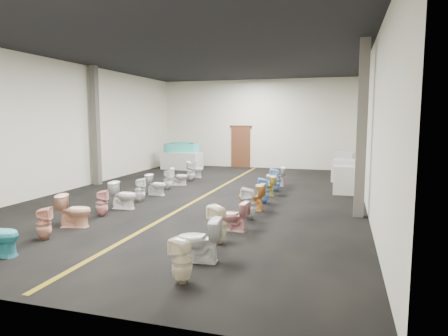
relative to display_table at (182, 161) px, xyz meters
The scene contains 37 objects.
floor 7.12m from the display_table, 61.33° to the right, with size 16.00×16.00×0.00m, color black.
ceiling 8.19m from the display_table, 61.33° to the right, with size 16.00×16.00×0.00m, color black.
wall_back 4.25m from the display_table, 27.37° to the left, with size 10.00×10.00×0.00m, color beige.
wall_front 14.75m from the display_table, 76.53° to the right, with size 10.00×10.00×0.00m, color beige.
wall_left 6.69m from the display_table, 104.32° to the right, with size 16.00×16.00×0.00m, color beige.
wall_right 10.63m from the display_table, 36.56° to the right, with size 16.00×16.00×0.00m, color beige.
aisle_stripe 7.12m from the display_table, 61.33° to the right, with size 0.12×15.60×0.01m, color #7C6512.
back_door 3.18m from the display_table, 33.16° to the left, with size 1.00×0.10×2.10m, color #562D19.
door_frame 3.55m from the display_table, 33.32° to the left, with size 1.15×0.08×0.10m, color #331C11.
column_left 5.70m from the display_table, 104.37° to the right, with size 0.25×0.25×4.50m, color #59544C.
column_right 11.39m from the display_table, 43.47° to the right, with size 0.25×0.25×4.50m, color #59544C.
display_table is the anchor object (origin of this frame).
bathtub 0.64m from the display_table, ahead, with size 1.84×0.88×0.55m.
appliance_crate_a 9.03m from the display_table, 30.14° to the right, with size 0.74×0.74×0.95m, color beige.
appliance_crate_b 8.48m from the display_table, 22.89° to the right, with size 0.76×0.76×1.04m, color silver.
appliance_crate_c 8.04m from the display_table, 13.66° to the right, with size 0.80×0.80×0.91m, color silver.
appliance_crate_d 7.81m from the display_table, ahead, with size 0.74×0.74×1.05m, color silver.
toilet_left_1 11.87m from the display_table, 81.42° to the right, with size 0.31×0.32×0.69m, color #E9A488.
toilet_left_2 10.84m from the display_table, 80.73° to the right, with size 0.43×0.76×0.77m, color #FFBE9A.
toilet_left_3 9.78m from the display_table, 79.61° to the right, with size 0.31×0.32×0.69m, color pink.
toilet_left_4 8.87m from the display_table, 78.01° to the right, with size 0.43×0.75×0.76m, color white.
toilet_left_5 7.90m from the display_table, 76.69° to the right, with size 0.33×0.33×0.72m, color white.
toilet_left_6 6.83m from the display_table, 74.49° to the right, with size 0.39×0.68×0.69m, color silver.
toilet_left_7 5.79m from the display_table, 72.25° to the right, with size 0.32×0.33×0.72m, color white.
toilet_left_8 4.87m from the display_table, 68.66° to the right, with size 0.38×0.66×0.67m, color silver.
toilet_left_9 3.89m from the display_table, 61.91° to the right, with size 0.34×0.35×0.77m, color silver.
toilet_left_10 3.01m from the display_table, 56.93° to the right, with size 0.40×0.70×0.72m, color silver.
toilet_right_0 14.06m from the display_table, 67.39° to the right, with size 0.32×0.33×0.71m, color beige.
toilet_right_1 13.16m from the display_table, 66.09° to the right, with size 0.44×0.78×0.79m, color silver.
toilet_right_2 12.17m from the display_table, 63.95° to the right, with size 0.36×0.36×0.79m, color #EEE3C1.
toilet_right_3 11.33m from the display_table, 61.46° to the right, with size 0.38×0.67×0.68m, color #D99999.
toilet_right_4 10.41m from the display_table, 58.07° to the right, with size 0.36×0.37×0.81m, color silver.
toilet_right_5 9.47m from the display_table, 55.71° to the right, with size 0.42×0.73×0.74m, color orange.
toilet_right_6 8.76m from the display_table, 51.22° to the right, with size 0.35×0.35×0.77m, color #73B2E9.
toilet_right_7 7.85m from the display_table, 47.21° to the right, with size 0.38×0.66×0.67m, color #D5C24F.
toilet_right_8 7.27m from the display_table, 40.80° to the right, with size 0.36×0.37×0.81m, color #81B7EB.
toilet_right_9 6.49m from the display_table, 34.69° to the right, with size 0.41×0.72×0.74m, color silver.
Camera 1 is at (4.30, -12.21, 2.53)m, focal length 32.00 mm.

